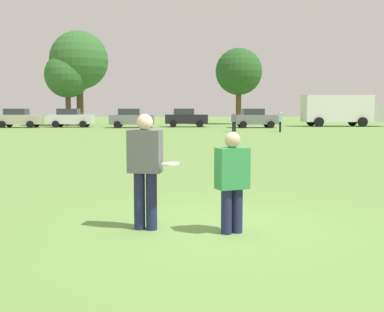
# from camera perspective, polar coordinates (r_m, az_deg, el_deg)

# --- Properties ---
(ground_plane) EXTENTS (193.68, 193.68, 0.00)m
(ground_plane) POSITION_cam_1_polar(r_m,az_deg,el_deg) (7.53, 2.89, -8.65)
(ground_plane) COLOR #6B9347
(player_thrower) EXTENTS (0.54, 0.38, 1.79)m
(player_thrower) POSITION_cam_1_polar(r_m,az_deg,el_deg) (7.30, -5.65, -1.08)
(player_thrower) COLOR #1E234C
(player_thrower) RESTS_ON ground
(player_defender) EXTENTS (0.54, 0.42, 1.52)m
(player_defender) POSITION_cam_1_polar(r_m,az_deg,el_deg) (7.09, 4.85, -2.59)
(player_defender) COLOR #1E234C
(player_defender) RESTS_ON ground
(frisbee) EXTENTS (0.27, 0.27, 0.04)m
(frisbee) POSITION_cam_1_polar(r_m,az_deg,el_deg) (7.09, -2.60, -0.95)
(frisbee) COLOR white
(parked_car_mid_left) EXTENTS (4.25, 2.31, 1.82)m
(parked_car_mid_left) POSITION_cam_1_polar(r_m,az_deg,el_deg) (48.73, -20.10, 4.32)
(parked_car_mid_left) COLOR #B7AD99
(parked_car_mid_left) RESTS_ON ground
(parked_car_center) EXTENTS (4.25, 2.31, 1.82)m
(parked_car_center) POSITION_cam_1_polar(r_m,az_deg,el_deg) (48.07, -14.36, 4.47)
(parked_car_center) COLOR silver
(parked_car_center) RESTS_ON ground
(parked_car_mid_right) EXTENTS (4.25, 2.31, 1.82)m
(parked_car_mid_right) POSITION_cam_1_polar(r_m,az_deg,el_deg) (45.74, -7.29, 4.55)
(parked_car_mid_right) COLOR slate
(parked_car_mid_right) RESTS_ON ground
(parked_car_near_right) EXTENTS (4.25, 2.31, 1.82)m
(parked_car_near_right) POSITION_cam_1_polar(r_m,az_deg,el_deg) (47.27, -0.76, 4.63)
(parked_car_near_right) COLOR black
(parked_car_near_right) RESTS_ON ground
(parked_car_far_right) EXTENTS (4.25, 2.31, 1.82)m
(parked_car_far_right) POSITION_cam_1_polar(r_m,az_deg,el_deg) (45.82, 7.55, 4.55)
(parked_car_far_right) COLOR slate
(parked_car_far_right) RESTS_ON ground
(box_truck) EXTENTS (8.56, 3.17, 3.18)m
(box_truck) POSITION_cam_1_polar(r_m,az_deg,el_deg) (51.15, 17.65, 5.38)
(box_truck) COLOR white
(box_truck) RESTS_ON ground
(bystander_sideline_watcher) EXTENTS (0.43, 0.26, 1.54)m
(bystander_sideline_watcher) POSITION_cam_1_polar(r_m,az_deg,el_deg) (38.15, 5.07, 4.25)
(bystander_sideline_watcher) COLOR black
(bystander_sideline_watcher) RESTS_ON ground
(bystander_far_jogger) EXTENTS (0.32, 0.47, 1.59)m
(bystander_far_jogger) POSITION_cam_1_polar(r_m,az_deg,el_deg) (37.79, 10.56, 4.21)
(bystander_far_jogger) COLOR black
(bystander_far_jogger) RESTS_ON ground
(tree_west_maple) EXTENTS (4.70, 4.70, 7.63)m
(tree_west_maple) POSITION_cam_1_polar(r_m,az_deg,el_deg) (51.59, -14.73, 9.35)
(tree_west_maple) COLOR brown
(tree_west_maple) RESTS_ON ground
(tree_center_elm) EXTENTS (6.12, 6.12, 9.95)m
(tree_center_elm) POSITION_cam_1_polar(r_m,az_deg,el_deg) (52.30, -13.41, 11.08)
(tree_center_elm) COLOR brown
(tree_center_elm) RESTS_ON ground
(tree_east_birch) EXTENTS (5.39, 5.39, 8.76)m
(tree_east_birch) POSITION_cam_1_polar(r_m,az_deg,el_deg) (55.86, 5.65, 10.02)
(tree_east_birch) COLOR brown
(tree_east_birch) RESTS_ON ground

